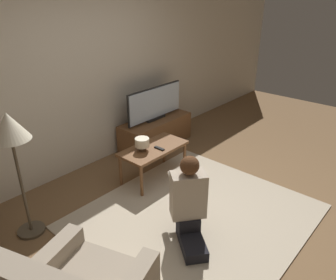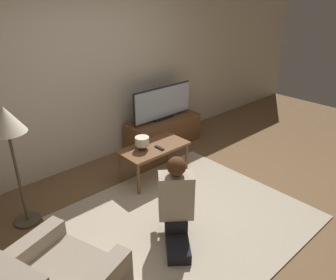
# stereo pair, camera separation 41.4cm
# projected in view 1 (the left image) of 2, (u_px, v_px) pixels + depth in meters

# --- Properties ---
(ground_plane) EXTENTS (10.00, 10.00, 0.00)m
(ground_plane) POSITION_uv_depth(u_px,v_px,m) (195.00, 217.00, 3.68)
(ground_plane) COLOR brown
(wall_back) EXTENTS (10.00, 0.06, 2.60)m
(wall_back) POSITION_uv_depth(u_px,v_px,m) (81.00, 75.00, 4.29)
(wall_back) COLOR beige
(wall_back) RESTS_ON ground_plane
(rug) EXTENTS (2.42, 2.18, 0.02)m
(rug) POSITION_uv_depth(u_px,v_px,m) (195.00, 216.00, 3.68)
(rug) COLOR #BCAD93
(rug) RESTS_ON ground_plane
(tv_stand) EXTENTS (1.24, 0.47, 0.45)m
(tv_stand) POSITION_uv_depth(u_px,v_px,m) (156.00, 132.00, 5.28)
(tv_stand) COLOR brown
(tv_stand) RESTS_ON ground_plane
(tv) EXTENTS (1.13, 0.08, 0.52)m
(tv) POSITION_uv_depth(u_px,v_px,m) (155.00, 103.00, 5.07)
(tv) COLOR black
(tv) RESTS_ON tv_stand
(coffee_table) EXTENTS (0.91, 0.46, 0.46)m
(coffee_table) POSITION_uv_depth(u_px,v_px,m) (154.00, 151.00, 4.27)
(coffee_table) COLOR brown
(coffee_table) RESTS_ON ground_plane
(floor_lamp) EXTENTS (0.36, 0.36, 1.34)m
(floor_lamp) POSITION_uv_depth(u_px,v_px,m) (10.00, 135.00, 2.99)
(floor_lamp) COLOR #4C4233
(floor_lamp) RESTS_ON ground_plane
(person_kneeling) EXTENTS (0.70, 0.80, 0.92)m
(person_kneeling) POSITION_uv_depth(u_px,v_px,m) (189.00, 200.00, 3.20)
(person_kneeling) COLOR black
(person_kneeling) RESTS_ON rug
(table_lamp) EXTENTS (0.18, 0.18, 0.17)m
(table_lamp) POSITION_uv_depth(u_px,v_px,m) (142.00, 143.00, 4.11)
(table_lamp) COLOR #4C3823
(table_lamp) RESTS_ON coffee_table
(remote) EXTENTS (0.04, 0.15, 0.02)m
(remote) POSITION_uv_depth(u_px,v_px,m) (159.00, 148.00, 4.19)
(remote) COLOR black
(remote) RESTS_ON coffee_table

